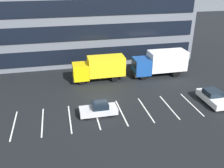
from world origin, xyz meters
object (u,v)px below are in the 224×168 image
(box_truck_yellow_all, at_px, (100,67))
(sedan_white, at_px, (212,97))
(box_truck_blue, at_px, (160,62))
(sedan_silver, at_px, (99,109))

(box_truck_yellow_all, xyz_separation_m, sedan_white, (11.64, -9.34, -1.16))
(box_truck_blue, xyz_separation_m, sedan_white, (2.73, -9.17, -1.31))
(sedan_white, relative_size, sedan_silver, 1.09)
(box_truck_yellow_all, distance_m, sedan_silver, 9.31)
(sedan_silver, bearing_deg, sedan_white, -1.18)
(box_truck_yellow_all, bearing_deg, box_truck_blue, -1.05)
(box_truck_yellow_all, relative_size, sedan_silver, 1.82)
(box_truck_blue, distance_m, box_truck_yellow_all, 8.91)
(box_truck_blue, bearing_deg, box_truck_yellow_all, 178.95)
(box_truck_blue, height_order, sedan_silver, box_truck_blue)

